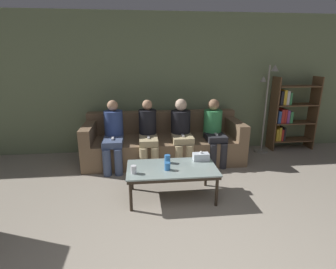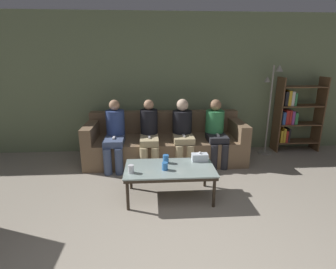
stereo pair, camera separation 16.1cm
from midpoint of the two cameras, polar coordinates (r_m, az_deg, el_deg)
name	(u,v)px [view 2 (the right image)]	position (r m, az deg, el deg)	size (l,w,h in m)	color
wall_back	(164,85)	(5.11, -0.05, 10.76)	(12.00, 0.06, 2.60)	#707F5B
couch	(165,143)	(4.77, 0.39, -1.93)	(2.77, 0.97, 0.83)	brown
coffee_table	(170,170)	(3.45, 1.72, -7.79)	(1.17, 0.65, 0.43)	#8C9E99
cup_near_left	(166,159)	(3.55, 0.81, -5.35)	(0.08, 0.08, 0.11)	#3372BF
cup_near_right	(131,169)	(3.28, -6.67, -7.47)	(0.07, 0.07, 0.10)	silver
cup_far_center	(165,166)	(3.34, 0.71, -6.93)	(0.08, 0.08, 0.10)	#3372BF
tissue_box	(200,157)	(3.67, 8.19, -4.89)	(0.22, 0.12, 0.13)	silver
bookshelf	(293,115)	(5.72, 26.26, 3.82)	(0.87, 0.32, 1.45)	brown
standing_lamp	(271,101)	(5.29, 22.33, 6.82)	(0.31, 0.26, 1.68)	gray
seated_person_left_end	(115,132)	(4.48, -10.48, 0.46)	(0.32, 0.72, 1.12)	#47567A
seated_person_mid_left	(149,132)	(4.44, -3.08, 0.51)	(0.31, 0.70, 1.12)	tan
seated_person_mid_right	(183,130)	(4.51, 4.24, 1.00)	(0.34, 0.66, 1.13)	tan
seated_person_right_end	(216,130)	(4.63, 11.34, 0.97)	(0.32, 0.64, 1.11)	#28282D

